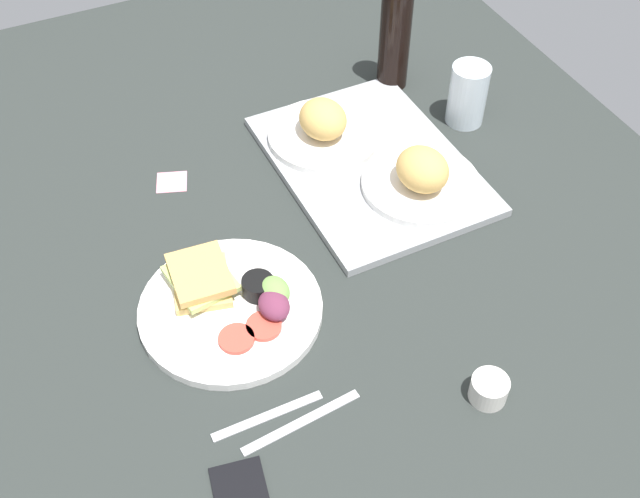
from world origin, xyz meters
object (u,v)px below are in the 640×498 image
at_px(bread_plate_near, 323,127).
at_px(plate_with_salad, 231,302).
at_px(knife, 301,422).
at_px(espresso_cup, 489,389).
at_px(fork, 268,416).
at_px(soda_bottle, 395,38).
at_px(drinking_glass, 468,95).
at_px(sticky_note, 172,182).
at_px(serving_tray, 370,164).
at_px(bread_plate_far, 422,176).

relative_size(bread_plate_near, plate_with_salad, 0.74).
relative_size(plate_with_salad, knife, 1.55).
bearing_deg(espresso_cup, fork, -109.37).
height_order(plate_with_salad, espresso_cup, plate_with_salad).
bearing_deg(soda_bottle, bread_plate_near, -60.95).
height_order(fork, knife, same).
bearing_deg(espresso_cup, drinking_glass, 150.71).
bearing_deg(fork, soda_bottle, 49.05).
relative_size(fork, knife, 0.89).
relative_size(drinking_glass, fork, 0.74).
xyz_separation_m(soda_bottle, knife, (0.66, -0.51, -0.11)).
relative_size(plate_with_salad, drinking_glass, 2.35).
bearing_deg(fork, drinking_glass, 36.54).
xyz_separation_m(bread_plate_near, soda_bottle, (-0.12, 0.22, 0.07)).
bearing_deg(drinking_glass, bread_plate_near, -100.01).
bearing_deg(sticky_note, drinking_glass, 82.76).
xyz_separation_m(plate_with_salad, espresso_cup, (0.31, 0.28, 0.00)).
bearing_deg(soda_bottle, serving_tray, -37.08).
height_order(plate_with_salad, knife, plate_with_salad).
relative_size(serving_tray, espresso_cup, 8.04).
height_order(soda_bottle, sticky_note, soda_bottle).
xyz_separation_m(serving_tray, bread_plate_far, (0.10, 0.05, 0.04)).
distance_m(plate_with_salad, knife, 0.24).
bearing_deg(espresso_cup, bread_plate_far, 163.02).
bearing_deg(serving_tray, knife, -37.89).
relative_size(bread_plate_near, soda_bottle, 0.99).
distance_m(serving_tray, bread_plate_near, 0.12).
bearing_deg(drinking_glass, plate_with_salad, -67.05).
bearing_deg(fork, sticky_note, 86.91).
distance_m(soda_bottle, fork, 0.85).
relative_size(drinking_glass, knife, 0.66).
relative_size(serving_tray, bread_plate_far, 2.08).
relative_size(espresso_cup, knife, 0.29).
height_order(bread_plate_near, knife, bread_plate_near).
bearing_deg(bread_plate_near, sticky_note, -94.54).
distance_m(bread_plate_far, knife, 0.52).
distance_m(bread_plate_far, espresso_cup, 0.44).
bearing_deg(knife, fork, 137.91).
height_order(serving_tray, espresso_cup, espresso_cup).
height_order(drinking_glass, fork, drinking_glass).
relative_size(espresso_cup, sticky_note, 1.00).
bearing_deg(bread_plate_near, drinking_glass, 79.99).
distance_m(plate_with_salad, espresso_cup, 0.42).
relative_size(espresso_cup, fork, 0.33).
distance_m(serving_tray, plate_with_salad, 0.42).
relative_size(bread_plate_far, soda_bottle, 0.99).
bearing_deg(bread_plate_far, bread_plate_near, -153.94).
bearing_deg(knife, espresso_cup, -21.46).
distance_m(soda_bottle, sticky_note, 0.54).
bearing_deg(bread_plate_far, fork, -54.43).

